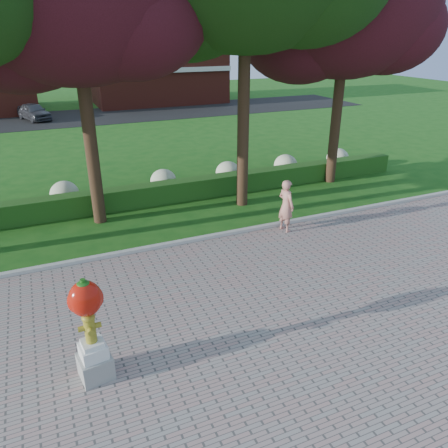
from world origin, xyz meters
The scene contains 11 objects.
ground centered at (0.00, 0.00, 0.00)m, with size 100.00×100.00×0.00m, color #184F13.
walkway centered at (0.00, -4.00, 0.02)m, with size 40.00×14.00×0.04m, color gray.
curb centered at (0.00, 3.00, 0.07)m, with size 40.00×0.18×0.15m, color #ADADA5.
lawn_hedge centered at (0.00, 7.00, 0.40)m, with size 24.00×0.70×0.80m, color #204814.
hydrangea_row centered at (0.57, 8.00, 0.55)m, with size 20.10×1.10×0.99m.
street centered at (0.00, 28.00, 0.01)m, with size 50.00×8.00×0.02m, color black.
building_right centered at (8.00, 34.00, 3.20)m, with size 12.00×8.00×6.40m, color maroon.
tree_far_right centered at (8.40, 6.58, 6.97)m, with size 7.88×6.72×10.21m.
hydrant_sculpture centered at (-3.33, -2.00, 1.23)m, with size 0.68×0.68×2.24m.
woman centered at (3.73, 2.56, 0.95)m, with size 0.66×0.44×1.82m, color tan.
parked_car centered at (-3.47, 28.18, 0.66)m, with size 1.51×3.74×1.28m, color #414349.
Camera 1 is at (-3.70, -9.22, 6.37)m, focal length 35.00 mm.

